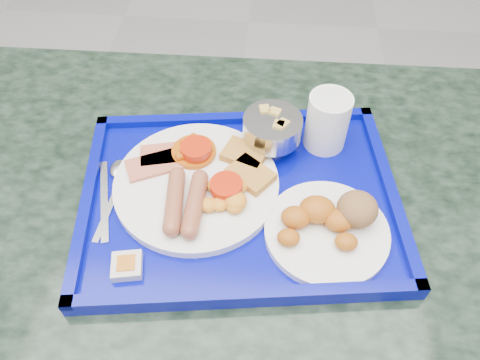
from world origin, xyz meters
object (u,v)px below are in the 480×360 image
object	(u,v)px
bread_plate	(330,224)
main_plate	(201,182)
juice_cup	(328,120)
tray	(240,198)
table	(228,267)
fruit_bowl	(272,128)

from	to	relation	value
bread_plate	main_plate	bearing A→B (deg)	161.96
bread_plate	juice_cup	world-z (taller)	juice_cup
tray	bread_plate	xyz separation A→B (m)	(0.14, -0.05, 0.03)
table	main_plate	world-z (taller)	main_plate
bread_plate	juice_cup	bearing A→B (deg)	90.95
table	bread_plate	xyz separation A→B (m)	(0.16, -0.04, 0.23)
fruit_bowl	tray	bearing A→B (deg)	-111.68
main_plate	juice_cup	world-z (taller)	juice_cup
tray	bread_plate	size ratio (longest dim) A/B	2.92
fruit_bowl	main_plate	bearing A→B (deg)	-137.05
table	fruit_bowl	xyz separation A→B (m)	(0.07, 0.13, 0.25)
main_plate	juice_cup	xyz separation A→B (m)	(0.20, 0.12, 0.04)
fruit_bowl	juice_cup	xyz separation A→B (m)	(0.09, 0.02, 0.01)
tray	table	bearing A→B (deg)	-148.76
tray	juice_cup	xyz separation A→B (m)	(0.14, 0.13, 0.06)
table	tray	bearing A→B (deg)	31.24
bread_plate	fruit_bowl	xyz separation A→B (m)	(-0.09, 0.17, 0.03)
table	main_plate	xyz separation A→B (m)	(-0.04, 0.03, 0.22)
main_plate	bread_plate	world-z (taller)	bread_plate
bread_plate	tray	bearing A→B (deg)	158.50
main_plate	fruit_bowl	world-z (taller)	fruit_bowl
bread_plate	fruit_bowl	size ratio (longest dim) A/B	1.88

